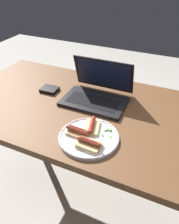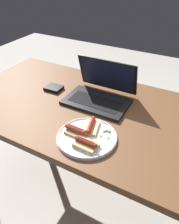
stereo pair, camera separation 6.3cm
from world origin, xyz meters
TOP-DOWN VIEW (x-y plane):
  - ground_plane at (0.00, 0.00)m, footprint 6.00×6.00m
  - desk at (0.00, 0.00)m, footprint 1.42×0.77m
  - laptop at (0.05, 0.09)m, footprint 0.35×0.27m
  - plate at (0.14, -0.22)m, footprint 0.27×0.27m
  - sausage_toast_left at (0.16, -0.27)m, footprint 0.11×0.07m
  - sausage_toast_middle at (0.13, -0.16)m, footprint 0.09×0.12m
  - sausage_toast_right at (0.08, -0.22)m, footprint 0.11×0.06m
  - salad_pile at (0.20, -0.16)m, footprint 0.05×0.06m
  - external_drive at (-0.25, 0.06)m, footprint 0.10×0.08m

SIDE VIEW (x-z plane):
  - ground_plane at x=0.00m, z-range 0.00..0.00m
  - desk at x=0.00m, z-range 0.31..1.08m
  - plate at x=0.14m, z-range 0.77..0.79m
  - external_drive at x=-0.25m, z-range 0.77..0.79m
  - salad_pile at x=0.20m, z-range 0.78..0.79m
  - sausage_toast_middle at x=0.13m, z-range 0.78..0.81m
  - sausage_toast_left at x=0.16m, z-range 0.78..0.82m
  - sausage_toast_right at x=0.08m, z-range 0.78..0.82m
  - laptop at x=0.05m, z-range 0.71..0.92m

